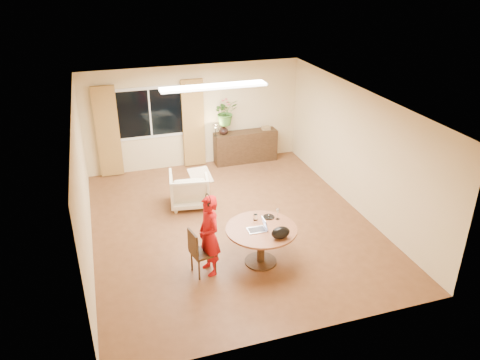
{
  "coord_description": "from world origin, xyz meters",
  "views": [
    {
      "loc": [
        -2.34,
        -7.91,
        4.97
      ],
      "look_at": [
        0.12,
        -0.2,
        1.08
      ],
      "focal_mm": 35.0,
      "sensor_mm": 36.0,
      "label": 1
    }
  ],
  "objects_px": {
    "dining_chair": "(203,251)",
    "armchair": "(189,189)",
    "dining_table": "(261,235)",
    "child": "(209,236)",
    "sideboard": "(246,147)"
  },
  "relations": [
    {
      "from": "armchair",
      "to": "sideboard",
      "type": "relative_size",
      "value": 0.51
    },
    {
      "from": "dining_chair",
      "to": "armchair",
      "type": "xyz_separation_m",
      "value": [
        0.28,
        2.48,
        -0.05
      ]
    },
    {
      "from": "dining_table",
      "to": "child",
      "type": "relative_size",
      "value": 0.86
    },
    {
      "from": "dining_chair",
      "to": "dining_table",
      "type": "bearing_deg",
      "value": -12.58
    },
    {
      "from": "armchair",
      "to": "child",
      "type": "bearing_deg",
      "value": 94.95
    },
    {
      "from": "dining_chair",
      "to": "sideboard",
      "type": "distance_m",
      "value": 4.93
    },
    {
      "from": "dining_table",
      "to": "dining_chair",
      "type": "distance_m",
      "value": 1.05
    },
    {
      "from": "dining_table",
      "to": "sideboard",
      "type": "xyz_separation_m",
      "value": [
        1.17,
        4.43,
        -0.14
      ]
    },
    {
      "from": "sideboard",
      "to": "child",
      "type": "bearing_deg",
      "value": -115.45
    },
    {
      "from": "child",
      "to": "dining_table",
      "type": "bearing_deg",
      "value": 76.82
    },
    {
      "from": "dining_chair",
      "to": "child",
      "type": "bearing_deg",
      "value": -12.52
    },
    {
      "from": "dining_chair",
      "to": "armchair",
      "type": "height_order",
      "value": "dining_chair"
    },
    {
      "from": "child",
      "to": "dining_chair",
      "type": "bearing_deg",
      "value": -103.1
    },
    {
      "from": "child",
      "to": "armchair",
      "type": "bearing_deg",
      "value": 163.9
    },
    {
      "from": "dining_table",
      "to": "armchair",
      "type": "relative_size",
      "value": 1.48
    }
  ]
}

